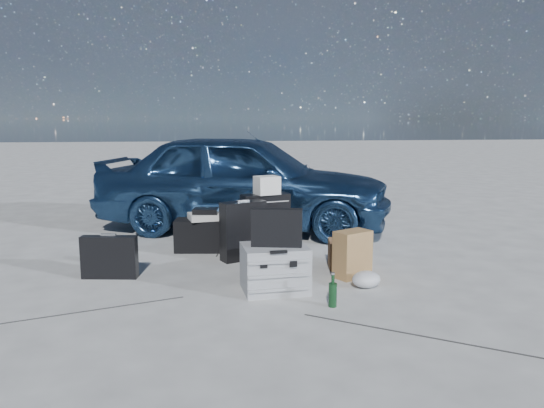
{
  "coord_description": "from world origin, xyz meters",
  "views": [
    {
      "loc": [
        -0.48,
        -4.41,
        1.43
      ],
      "look_at": [
        0.21,
        0.85,
        0.58
      ],
      "focal_mm": 35.0,
      "sensor_mm": 36.0,
      "label": 1
    }
  ],
  "objects_px": {
    "suitcase_left": "(243,231)",
    "duffel_bag": "(207,235)",
    "green_bottle": "(333,291)",
    "car": "(244,181)",
    "suitcase_right": "(265,222)",
    "cardboard_box": "(347,254)",
    "pelican_case": "(275,268)",
    "briefcase": "(109,257)"
  },
  "relations": [
    {
      "from": "suitcase_right",
      "to": "duffel_bag",
      "type": "bearing_deg",
      "value": 158.26
    },
    {
      "from": "suitcase_left",
      "to": "pelican_case",
      "type": "bearing_deg",
      "value": -103.71
    },
    {
      "from": "green_bottle",
      "to": "car",
      "type": "bearing_deg",
      "value": 98.39
    },
    {
      "from": "pelican_case",
      "to": "suitcase_left",
      "type": "distance_m",
      "value": 1.05
    },
    {
      "from": "pelican_case",
      "to": "suitcase_right",
      "type": "height_order",
      "value": "suitcase_right"
    },
    {
      "from": "cardboard_box",
      "to": "suitcase_right",
      "type": "bearing_deg",
      "value": 132.88
    },
    {
      "from": "suitcase_left",
      "to": "cardboard_box",
      "type": "relative_size",
      "value": 1.72
    },
    {
      "from": "suitcase_left",
      "to": "green_bottle",
      "type": "xyz_separation_m",
      "value": [
        0.57,
        -1.48,
        -0.17
      ]
    },
    {
      "from": "suitcase_right",
      "to": "green_bottle",
      "type": "relative_size",
      "value": 2.45
    },
    {
      "from": "duffel_bag",
      "to": "green_bottle",
      "type": "bearing_deg",
      "value": -56.82
    },
    {
      "from": "suitcase_right",
      "to": "green_bottle",
      "type": "bearing_deg",
      "value": -95.76
    },
    {
      "from": "duffel_bag",
      "to": "green_bottle",
      "type": "relative_size",
      "value": 2.72
    },
    {
      "from": "pelican_case",
      "to": "duffel_bag",
      "type": "distance_m",
      "value": 1.55
    },
    {
      "from": "suitcase_left",
      "to": "duffel_bag",
      "type": "height_order",
      "value": "suitcase_left"
    },
    {
      "from": "suitcase_right",
      "to": "cardboard_box",
      "type": "xyz_separation_m",
      "value": [
        0.71,
        -0.76,
        -0.18
      ]
    },
    {
      "from": "pelican_case",
      "to": "duffel_bag",
      "type": "bearing_deg",
      "value": 106.41
    },
    {
      "from": "duffel_bag",
      "to": "cardboard_box",
      "type": "xyz_separation_m",
      "value": [
        1.34,
        -0.84,
        -0.04
      ]
    },
    {
      "from": "suitcase_left",
      "to": "suitcase_right",
      "type": "distance_m",
      "value": 0.44
    },
    {
      "from": "green_bottle",
      "to": "briefcase",
      "type": "bearing_deg",
      "value": 151.39
    },
    {
      "from": "car",
      "to": "briefcase",
      "type": "height_order",
      "value": "car"
    },
    {
      "from": "briefcase",
      "to": "suitcase_left",
      "type": "distance_m",
      "value": 1.35
    },
    {
      "from": "pelican_case",
      "to": "suitcase_right",
      "type": "distance_m",
      "value": 1.38
    },
    {
      "from": "briefcase",
      "to": "green_bottle",
      "type": "distance_m",
      "value": 2.08
    },
    {
      "from": "car",
      "to": "suitcase_left",
      "type": "xyz_separation_m",
      "value": [
        -0.13,
        -1.5,
        -0.34
      ]
    },
    {
      "from": "car",
      "to": "green_bottle",
      "type": "bearing_deg",
      "value": -154.68
    },
    {
      "from": "pelican_case",
      "to": "briefcase",
      "type": "relative_size",
      "value": 1.06
    },
    {
      "from": "duffel_bag",
      "to": "suitcase_right",
      "type": "bearing_deg",
      "value": 0.47
    },
    {
      "from": "car",
      "to": "suitcase_left",
      "type": "relative_size",
      "value": 6.21
    },
    {
      "from": "suitcase_right",
      "to": "green_bottle",
      "type": "height_order",
      "value": "suitcase_right"
    },
    {
      "from": "briefcase",
      "to": "suitcase_right",
      "type": "relative_size",
      "value": 0.8
    },
    {
      "from": "pelican_case",
      "to": "suitcase_left",
      "type": "height_order",
      "value": "suitcase_left"
    },
    {
      "from": "green_bottle",
      "to": "pelican_case",
      "type": "bearing_deg",
      "value": 130.77
    },
    {
      "from": "briefcase",
      "to": "duffel_bag",
      "type": "xyz_separation_m",
      "value": [
        0.89,
        0.91,
        -0.02
      ]
    },
    {
      "from": "briefcase",
      "to": "cardboard_box",
      "type": "relative_size",
      "value": 1.43
    },
    {
      "from": "duffel_bag",
      "to": "car",
      "type": "bearing_deg",
      "value": 72.67
    },
    {
      "from": "cardboard_box",
      "to": "green_bottle",
      "type": "bearing_deg",
      "value": -110.91
    },
    {
      "from": "suitcase_left",
      "to": "duffel_bag",
      "type": "relative_size",
      "value": 0.87
    },
    {
      "from": "suitcase_left",
      "to": "car",
      "type": "bearing_deg",
      "value": 61.3
    },
    {
      "from": "car",
      "to": "suitcase_right",
      "type": "distance_m",
      "value": 1.21
    },
    {
      "from": "car",
      "to": "cardboard_box",
      "type": "height_order",
      "value": "car"
    },
    {
      "from": "car",
      "to": "duffel_bag",
      "type": "distance_m",
      "value": 1.28
    },
    {
      "from": "suitcase_left",
      "to": "green_bottle",
      "type": "height_order",
      "value": "suitcase_left"
    }
  ]
}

